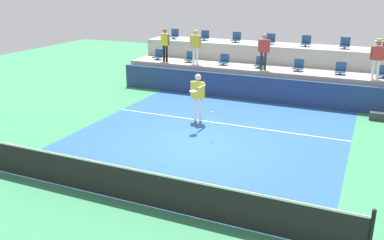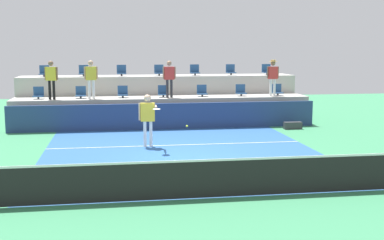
# 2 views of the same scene
# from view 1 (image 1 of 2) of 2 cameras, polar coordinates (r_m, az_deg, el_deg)

# --- Properties ---
(ground_plane) EXTENTS (40.00, 40.00, 0.00)m
(ground_plane) POSITION_cam_1_polar(r_m,az_deg,el_deg) (13.44, 0.96, -3.58)
(ground_plane) COLOR #388456
(court_inner_paint) EXTENTS (9.00, 10.00, 0.01)m
(court_inner_paint) POSITION_cam_1_polar(r_m,az_deg,el_deg) (14.30, 2.53, -2.19)
(court_inner_paint) COLOR #285693
(court_inner_paint) RESTS_ON ground_plane
(court_service_line) EXTENTS (9.00, 0.06, 0.00)m
(court_service_line) POSITION_cam_1_polar(r_m,az_deg,el_deg) (15.54, 4.42, -0.51)
(court_service_line) COLOR white
(court_service_line) RESTS_ON ground_plane
(tennis_net) EXTENTS (10.48, 0.08, 1.07)m
(tennis_net) POSITION_cam_1_polar(r_m,az_deg,el_deg) (10.00, -8.10, -8.78)
(tennis_net) COLOR black
(tennis_net) RESTS_ON ground_plane
(sponsor_backboard) EXTENTS (13.00, 0.16, 1.10)m
(sponsor_backboard) POSITION_cam_1_polar(r_m,az_deg,el_deg) (18.69, 8.18, 4.37)
(sponsor_backboard) COLOR navy
(sponsor_backboard) RESTS_ON ground_plane
(seating_tier_lower) EXTENTS (13.00, 1.80, 1.25)m
(seating_tier_lower) POSITION_cam_1_polar(r_m,az_deg,el_deg) (19.89, 9.24, 5.40)
(seating_tier_lower) COLOR #ADAAA3
(seating_tier_lower) RESTS_ON ground_plane
(seating_tier_upper) EXTENTS (13.00, 1.80, 2.10)m
(seating_tier_upper) POSITION_cam_1_polar(r_m,az_deg,el_deg) (21.51, 10.55, 7.47)
(seating_tier_upper) COLOR #ADAAA3
(seating_tier_upper) RESTS_ON ground_plane
(stadium_chair_lower_far_left) EXTENTS (0.44, 0.40, 0.52)m
(stadium_chair_lower_far_left) POSITION_cam_1_polar(r_m,az_deg,el_deg) (21.60, -4.66, 8.88)
(stadium_chair_lower_far_left) COLOR #2D2D33
(stadium_chair_lower_far_left) RESTS_ON seating_tier_lower
(stadium_chair_lower_left) EXTENTS (0.44, 0.40, 0.52)m
(stadium_chair_lower_left) POSITION_cam_1_polar(r_m,az_deg,el_deg) (20.82, -0.30, 8.58)
(stadium_chair_lower_left) COLOR #2D2D33
(stadium_chair_lower_left) RESTS_ON seating_tier_lower
(stadium_chair_lower_mid_left) EXTENTS (0.44, 0.40, 0.52)m
(stadium_chair_lower_mid_left) POSITION_cam_1_polar(r_m,az_deg,el_deg) (20.16, 4.43, 8.19)
(stadium_chair_lower_mid_left) COLOR #2D2D33
(stadium_chair_lower_mid_left) RESTS_ON seating_tier_lower
(stadium_chair_lower_center) EXTENTS (0.44, 0.40, 0.52)m
(stadium_chair_lower_center) POSITION_cam_1_polar(r_m,az_deg,el_deg) (19.65, 9.36, 7.74)
(stadium_chair_lower_center) COLOR #2D2D33
(stadium_chair_lower_center) RESTS_ON seating_tier_lower
(stadium_chair_lower_mid_right) EXTENTS (0.44, 0.40, 0.52)m
(stadium_chair_lower_mid_right) POSITION_cam_1_polar(r_m,az_deg,el_deg) (19.30, 14.44, 7.20)
(stadium_chair_lower_mid_right) COLOR #2D2D33
(stadium_chair_lower_mid_right) RESTS_ON seating_tier_lower
(stadium_chair_lower_right) EXTENTS (0.44, 0.40, 0.52)m
(stadium_chair_lower_right) POSITION_cam_1_polar(r_m,az_deg,el_deg) (19.10, 19.77, 6.58)
(stadium_chair_lower_right) COLOR #2D2D33
(stadium_chair_lower_right) RESTS_ON seating_tier_lower
(stadium_chair_lower_far_right) EXTENTS (0.44, 0.40, 0.52)m
(stadium_chair_lower_far_right) POSITION_cam_1_polar(r_m,az_deg,el_deg) (19.06, 24.94, 5.93)
(stadium_chair_lower_far_right) COLOR #2D2D33
(stadium_chair_lower_far_right) RESTS_ON seating_tier_lower
(stadium_chair_upper_far_left) EXTENTS (0.44, 0.40, 0.52)m
(stadium_chair_upper_far_left) POSITION_cam_1_polar(r_m,az_deg,el_deg) (23.04, -2.45, 11.66)
(stadium_chair_upper_far_left) COLOR #2D2D33
(stadium_chair_upper_far_left) RESTS_ON seating_tier_upper
(stadium_chair_upper_left) EXTENTS (0.44, 0.40, 0.52)m
(stadium_chair_upper_left) POSITION_cam_1_polar(r_m,az_deg,el_deg) (22.32, 1.74, 11.44)
(stadium_chair_upper_left) COLOR #2D2D33
(stadium_chair_upper_left) RESTS_ON seating_tier_upper
(stadium_chair_upper_mid_left) EXTENTS (0.44, 0.40, 0.52)m
(stadium_chair_upper_mid_left) POSITION_cam_1_polar(r_m,az_deg,el_deg) (21.72, 6.10, 11.16)
(stadium_chair_upper_mid_left) COLOR #2D2D33
(stadium_chair_upper_mid_left) RESTS_ON seating_tier_upper
(stadium_chair_upper_center) EXTENTS (0.44, 0.40, 0.52)m
(stadium_chair_upper_center) POSITION_cam_1_polar(r_m,az_deg,el_deg) (21.25, 10.73, 10.78)
(stadium_chair_upper_center) COLOR #2D2D33
(stadium_chair_upper_center) RESTS_ON seating_tier_upper
(stadium_chair_upper_mid_right) EXTENTS (0.44, 0.40, 0.52)m
(stadium_chair_upper_mid_right) POSITION_cam_1_polar(r_m,az_deg,el_deg) (20.93, 15.41, 10.33)
(stadium_chair_upper_mid_right) COLOR #2D2D33
(stadium_chair_upper_mid_right) RESTS_ON seating_tier_upper
(stadium_chair_upper_right) EXTENTS (0.44, 0.40, 0.52)m
(stadium_chair_upper_right) POSITION_cam_1_polar(r_m,az_deg,el_deg) (20.74, 20.31, 9.79)
(stadium_chair_upper_right) COLOR #2D2D33
(stadium_chair_upper_right) RESTS_ON seating_tier_upper
(tennis_player) EXTENTS (0.68, 1.26, 1.83)m
(tennis_player) POSITION_cam_1_polar(r_m,az_deg,el_deg) (15.43, 0.80, 3.80)
(tennis_player) COLOR white
(tennis_player) RESTS_ON ground_plane
(spectator_in_grey) EXTENTS (0.58, 0.28, 1.63)m
(spectator_in_grey) POSITION_cam_1_polar(r_m,az_deg,el_deg) (20.87, -3.73, 10.68)
(spectator_in_grey) COLOR black
(spectator_in_grey) RESTS_ON seating_tier_lower
(spectator_in_white) EXTENTS (0.58, 0.24, 1.64)m
(spectator_in_white) POSITION_cam_1_polar(r_m,az_deg,el_deg) (20.17, 0.48, 10.46)
(spectator_in_white) COLOR white
(spectator_in_white) RESTS_ON seating_tier_lower
(spectator_leaning_on_rail) EXTENTS (0.57, 0.22, 1.61)m
(spectator_leaning_on_rail) POSITION_cam_1_polar(r_m,az_deg,el_deg) (19.10, 9.87, 9.68)
(spectator_leaning_on_rail) COLOR #2D2D33
(spectator_leaning_on_rail) RESTS_ON seating_tier_lower
(spectator_with_hat) EXTENTS (0.56, 0.40, 1.64)m
(spectator_with_hat) POSITION_cam_1_polar(r_m,az_deg,el_deg) (18.54, 24.17, 8.18)
(spectator_with_hat) COLOR white
(spectator_with_hat) RESTS_ON seating_tier_lower
(tennis_ball) EXTENTS (0.07, 0.07, 0.07)m
(tennis_ball) POSITION_cam_1_polar(r_m,az_deg,el_deg) (13.76, 2.79, 1.07)
(tennis_ball) COLOR #CCE033
(equipment_bag) EXTENTS (0.76, 0.28, 0.30)m
(equipment_bag) POSITION_cam_1_polar(r_m,az_deg,el_deg) (17.38, 24.46, 0.41)
(equipment_bag) COLOR #333338
(equipment_bag) RESTS_ON ground_plane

